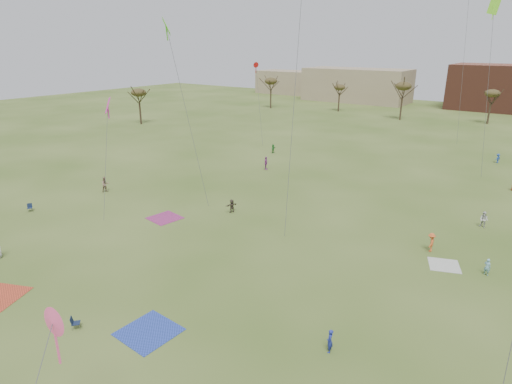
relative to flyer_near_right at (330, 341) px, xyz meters
The scene contains 20 objects.
ground 11.87m from the flyer_near_right, 160.92° to the right, with size 260.00×260.00×0.00m, color #375219.
flyer_near_right is the anchor object (origin of this frame).
spectator_fore_b 36.98m from the flyer_near_right, 163.91° to the left, with size 0.94×0.73×1.93m, color #91725C.
spectator_fore_c 23.32m from the flyer_near_right, 143.05° to the left, with size 1.38×0.44×1.48m, color brown.
flyer_mid_b 17.05m from the flyer_near_right, 85.49° to the left, with size 1.11×0.64×1.72m, color #D65C28.
flyer_mid_c 16.51m from the flyer_near_right, 68.49° to the left, with size 0.52×0.34×1.42m, color #78B2C9.
spectator_mid_d 39.04m from the flyer_near_right, 129.95° to the left, with size 1.12×0.46×1.90m, color #9D4197.
spectator_mid_e 25.76m from the flyer_near_right, 80.62° to the left, with size 0.81×0.63×1.66m, color silver.
flyer_far_a 48.98m from the flyer_near_right, 127.40° to the left, with size 1.36×0.43×1.47m, color #27762C.
flyer_far_c 53.75m from the flyer_near_right, 88.19° to the left, with size 0.93×0.53×1.44m, color #21469B.
blanket_blue 11.35m from the flyer_near_right, 153.59° to the right, with size 3.34×3.34×0.03m, color #2842AF.
blanket_cream 15.36m from the flyer_near_right, 78.73° to the left, with size 2.39×2.39×0.03m, color silver.
blanket_plum 24.90m from the flyer_near_right, 159.73° to the left, with size 3.00×3.00×0.03m, color #952E6C.
camp_chair_left 36.73m from the flyer_near_right, behind, with size 0.73×0.71×0.87m.
camp_chair_center 16.07m from the flyer_near_right, 152.08° to the right, with size 0.73×0.74×0.87m.
kites_aloft 35.09m from the flyer_near_right, 104.05° to the left, with size 64.59×77.85×26.90m.
tree_line 76.81m from the flyer_near_right, 100.57° to the left, with size 117.44×49.32×8.91m.
building_tan 120.42m from the flyer_near_right, 112.57° to the left, with size 32.00×14.00×10.00m, color #937F60.
building_brick 116.41m from the flyer_near_right, 93.05° to the left, with size 26.00×16.00×12.00m, color brown.
building_tan_west 140.61m from the flyer_near_right, 122.82° to the left, with size 20.00×12.00×8.00m, color #937F60.
Camera 1 is at (19.88, -15.71, 17.34)m, focal length 30.09 mm.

